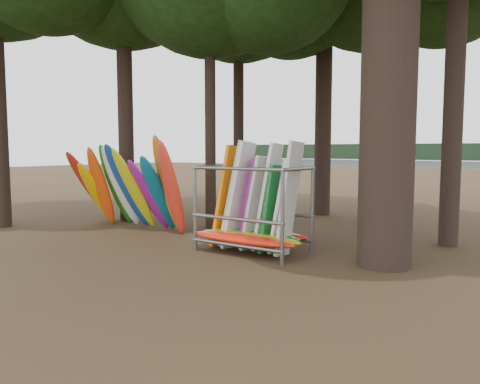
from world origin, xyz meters
The scene contains 3 objects.
ground centered at (0.00, 0.00, 0.00)m, with size 120.00×120.00×0.00m, color #47331E.
kayak_row centered at (-3.60, 0.91, 1.34)m, with size 4.95×2.17×3.22m.
storage_rack centered at (1.80, 0.33, 1.05)m, with size 3.09×1.56×2.90m.
Camera 1 is at (8.39, -9.55, 2.64)m, focal length 35.00 mm.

